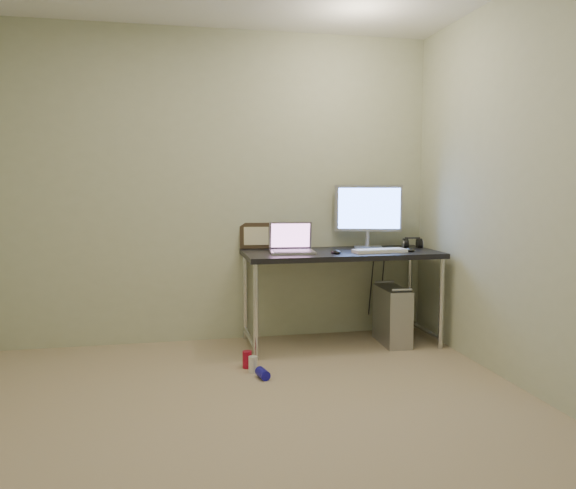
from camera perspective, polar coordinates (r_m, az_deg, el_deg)
The scene contains 18 objects.
floor at distance 3.12m, azimuth -3.95°, elevation -18.00°, with size 3.50×3.50×0.00m, color tan.
wall_back at distance 4.59m, azimuth -7.05°, elevation 5.74°, with size 3.50×0.02×2.50m, color beige.
wall_right at distance 3.53m, azimuth 25.39°, elevation 5.14°, with size 0.02×3.50×2.50m, color beige.
desk at distance 4.47m, azimuth 5.37°, elevation -1.72°, with size 1.53×0.67×0.75m.
tower_computer at distance 4.62m, azimuth 10.53°, elevation -7.10°, with size 0.21×0.44×0.48m.
cable_a at distance 4.90m, azimuth 8.44°, elevation -4.26°, with size 0.01×0.01×0.70m, color black.
cable_b at distance 4.92m, azimuth 9.50°, elevation -4.48°, with size 0.01×0.01×0.72m, color black.
can_red at distance 4.00m, azimuth -4.17°, elevation -11.58°, with size 0.07×0.07×0.12m, color #A80E2A.
can_white at distance 3.91m, azimuth -3.58°, elevation -12.07°, with size 0.06×0.06×0.11m, color silver.
can_blue at distance 3.80m, azimuth -2.58°, elevation -12.97°, with size 0.07×0.07×0.12m, color #1510A4.
laptop at distance 4.36m, azimuth 0.37°, elevation -0.09°, with size 0.36×0.31×0.23m.
monitor at distance 4.71m, azimuth 8.16°, elevation 3.37°, with size 0.55×0.22×0.52m.
keyboard at distance 4.42m, azimuth 9.30°, elevation -0.63°, with size 0.42×0.14×0.03m, color white.
mouse_right at distance 4.52m, azimuth 12.28°, elevation -0.45°, with size 0.07×0.12×0.04m, color black.
mouse_left at distance 4.30m, azimuth 4.87°, elevation -0.67°, with size 0.07×0.11×0.04m, color black.
headphones at distance 4.83m, azimuth 12.51°, elevation 0.05°, with size 0.17×0.10×0.11m.
picture_frame at distance 4.62m, azimuth -3.27°, elevation 0.89°, with size 0.27×0.03×0.21m, color black.
webcam at distance 4.64m, azimuth 0.15°, elevation 0.62°, with size 0.04×0.03×0.11m.
Camera 1 is at (-0.38, -2.82, 1.27)m, focal length 35.00 mm.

